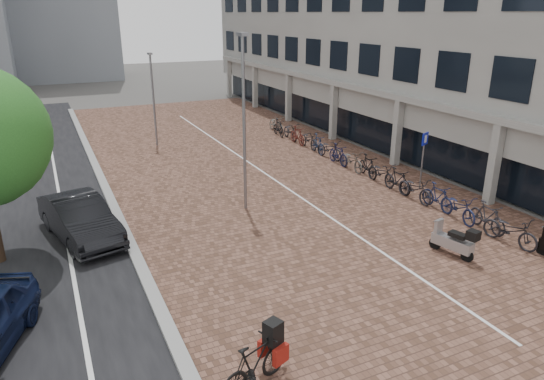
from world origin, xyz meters
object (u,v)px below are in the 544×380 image
at_px(parking_sign, 424,151).
at_px(hero_bike, 255,364).
at_px(scooter_front, 453,240).
at_px(car_dark, 80,219).

bearing_deg(parking_sign, hero_bike, -169.31).
relative_size(hero_bike, scooter_front, 1.24).
bearing_deg(scooter_front, hero_bike, -174.67).
relative_size(car_dark, scooter_front, 2.84).
xyz_separation_m(car_dark, hero_bike, (2.55, -9.15, -0.15)).
xyz_separation_m(hero_bike, scooter_front, (8.05, 2.78, -0.05)).
distance_m(scooter_front, parking_sign, 6.48).
xyz_separation_m(scooter_front, parking_sign, (3.40, 5.39, 1.17)).
xyz_separation_m(car_dark, parking_sign, (14.00, -0.98, 0.98)).
bearing_deg(hero_bike, scooter_front, -92.38).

